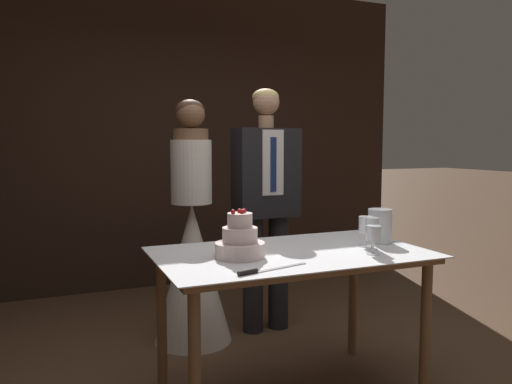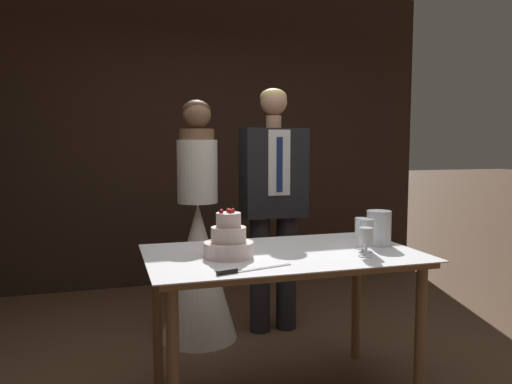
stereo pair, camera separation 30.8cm
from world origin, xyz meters
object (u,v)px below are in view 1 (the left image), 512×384
at_px(cake_table, 290,268).
at_px(groom, 266,197).
at_px(cake_knife, 260,270).
at_px(hurricane_candle, 380,227).
at_px(bride, 192,255).
at_px(tiered_cake, 240,241).
at_px(wine_glass_middle, 374,234).
at_px(wine_glass_far, 372,227).
at_px(wine_glass_near, 365,225).

relative_size(cake_table, groom, 0.81).
height_order(cake_knife, hurricane_candle, hurricane_candle).
distance_m(bride, groom, 0.68).
relative_size(tiered_cake, bride, 0.15).
bearing_deg(hurricane_candle, wine_glass_middle, -132.14).
relative_size(cake_table, bride, 0.85).
bearing_deg(cake_knife, wine_glass_far, 0.87).
relative_size(tiered_cake, hurricane_candle, 1.29).
bearing_deg(wine_glass_far, cake_knife, -164.93).
distance_m(cake_knife, wine_glass_middle, 0.71).
distance_m(wine_glass_middle, groom, 1.19).
distance_m(wine_glass_near, wine_glass_far, 0.09).
bearing_deg(wine_glass_near, wine_glass_middle, -112.72).
xyz_separation_m(cake_table, groom, (0.28, 0.96, 0.28)).
relative_size(wine_glass_near, bride, 0.10).
distance_m(wine_glass_middle, hurricane_candle, 0.32).
bearing_deg(hurricane_candle, tiered_cake, -177.16).
bearing_deg(wine_glass_far, cake_table, 163.13).
height_order(wine_glass_near, bride, bride).
height_order(tiered_cake, cake_knife, tiered_cake).
height_order(cake_table, wine_glass_far, wine_glass_far).
height_order(tiered_cake, bride, bride).
xyz_separation_m(cake_table, wine_glass_middle, (0.37, -0.22, 0.20)).
xyz_separation_m(wine_glass_near, hurricane_candle, (0.14, 0.06, -0.03)).
bearing_deg(wine_glass_middle, bride, 118.75).
bearing_deg(groom, hurricane_candle, -71.82).
height_order(wine_glass_near, groom, groom).
bearing_deg(wine_glass_near, hurricane_candle, 22.44).
relative_size(cake_knife, hurricane_candle, 1.94).
bearing_deg(cake_table, bride, 106.13).
bearing_deg(cake_table, wine_glass_far, -16.87).
bearing_deg(hurricane_candle, cake_table, -178.07).
xyz_separation_m(wine_glass_near, wine_glass_far, (-0.02, -0.09, 0.01)).
xyz_separation_m(tiered_cake, wine_glass_near, (0.75, -0.01, 0.04)).
distance_m(cake_knife, hurricane_candle, 0.98).
relative_size(wine_glass_middle, wine_glass_far, 0.85).
xyz_separation_m(wine_glass_far, bride, (-0.71, 1.09, -0.32)).
bearing_deg(wine_glass_far, tiered_cake, 171.75).
height_order(cake_table, groom, groom).
bearing_deg(cake_knife, tiered_cake, 71.76).
xyz_separation_m(wine_glass_far, hurricane_candle, (0.16, 0.15, -0.03)).
relative_size(tiered_cake, groom, 0.14).
relative_size(wine_glass_far, groom, 0.10).
distance_m(wine_glass_near, groom, 1.02).
relative_size(wine_glass_far, hurricane_candle, 0.90).
distance_m(hurricane_candle, bride, 1.31).
xyz_separation_m(tiered_cake, groom, (0.58, 0.99, 0.10)).
relative_size(wine_glass_near, groom, 0.10).
distance_m(wine_glass_near, wine_glass_middle, 0.20).
distance_m(cake_table, hurricane_candle, 0.62).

